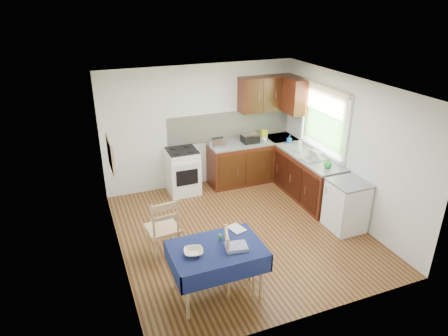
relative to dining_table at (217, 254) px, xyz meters
name	(u,v)px	position (x,y,z in m)	size (l,w,h in m)	color
floor	(241,231)	(0.92, 1.26, -0.63)	(4.20, 4.20, 0.00)	#442312
ceiling	(244,86)	(0.92, 1.26, 1.87)	(4.00, 4.20, 0.02)	white
wall_back	(201,126)	(0.92, 3.36, 0.62)	(4.00, 0.02, 2.50)	white
wall_front	(317,233)	(0.92, -0.84, 0.62)	(4.00, 0.02, 2.50)	white
wall_left	(114,185)	(-1.08, 1.26, 0.62)	(0.02, 4.20, 2.50)	silver
wall_right	(347,148)	(2.92, 1.26, 0.62)	(0.02, 4.20, 2.50)	white
base_cabinets	(277,169)	(2.27, 2.52, -0.20)	(1.90, 2.30, 0.86)	#371609
worktop_back	(253,142)	(1.97, 3.06, 0.25)	(1.90, 0.60, 0.04)	slate
worktop_right	(310,157)	(2.62, 1.91, 0.25)	(0.60, 1.70, 0.04)	slate
worktop_corner	(280,138)	(2.62, 3.06, 0.25)	(0.60, 0.60, 0.04)	slate
splashback	(230,125)	(1.57, 3.35, 0.57)	(2.70, 0.02, 0.60)	beige
upper_cabinets	(276,94)	(2.44, 3.06, 1.22)	(1.20, 0.85, 0.70)	#371609
stove	(183,171)	(0.42, 3.06, -0.17)	(0.60, 0.61, 0.92)	white
window	(324,116)	(2.89, 1.96, 1.02)	(0.04, 1.48, 1.26)	#2D5824
fridge	(346,206)	(2.62, 0.71, -0.19)	(0.58, 0.60, 0.89)	white
corkboard	(111,155)	(-1.05, 1.56, 0.97)	(0.04, 0.62, 0.47)	tan
dining_table	(217,254)	(0.00, 0.00, 0.00)	(1.21, 0.82, 0.73)	#101740
chair_far	(163,227)	(-0.47, 1.04, -0.08)	(0.49, 0.49, 1.03)	tan
chair_near	(236,259)	(0.27, -0.03, -0.13)	(0.52, 0.52, 0.94)	tan
toaster	(218,143)	(1.14, 2.98, 0.37)	(0.28, 0.17, 0.22)	silver
sandwich_press	(250,138)	(1.87, 3.01, 0.37)	(0.33, 0.28, 0.19)	black
sauce_bottle	(254,137)	(1.96, 3.00, 0.37)	(0.04, 0.04, 0.20)	red
yellow_packet	(264,134)	(2.27, 3.18, 0.36)	(0.13, 0.09, 0.17)	gold
dish_rack	(313,158)	(2.56, 1.74, 0.29)	(0.40, 0.30, 0.19)	gray
kettle	(317,154)	(2.63, 1.72, 0.38)	(0.14, 0.14, 0.24)	white
cup	(264,139)	(2.17, 2.96, 0.32)	(0.11, 0.11, 0.09)	white
soap_bottle_a	(299,145)	(2.54, 2.18, 0.41)	(0.11, 0.11, 0.28)	white
soap_bottle_b	(289,139)	(2.59, 2.66, 0.36)	(0.08, 0.08, 0.17)	#1C56A8
soap_bottle_c	(328,163)	(2.59, 1.31, 0.36)	(0.14, 0.14, 0.18)	green
plate_bowl	(194,252)	(-0.32, -0.02, 0.14)	(0.25, 0.25, 0.06)	beige
book	(231,231)	(0.32, 0.28, 0.11)	(0.18, 0.25, 0.02)	white
spice_jar	(220,237)	(0.10, 0.15, 0.15)	(0.04, 0.04, 0.08)	#248639
tea_towel	(236,247)	(0.23, -0.11, 0.13)	(0.28, 0.22, 0.05)	navy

